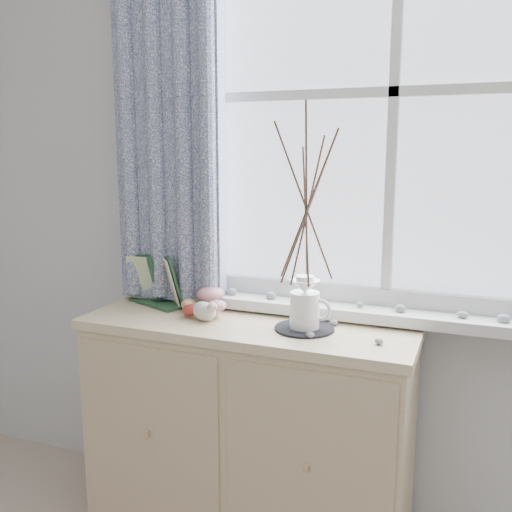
# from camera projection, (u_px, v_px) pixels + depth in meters

# --- Properties ---
(sideboard) EXTENTS (1.20, 0.45, 0.85)m
(sideboard) POSITION_uv_depth(u_px,v_px,m) (248.00, 431.00, 2.12)
(sideboard) COLOR beige
(sideboard) RESTS_ON ground
(botanical_book) EXTENTS (0.32, 0.23, 0.21)m
(botanical_book) POSITION_uv_depth(u_px,v_px,m) (153.00, 281.00, 2.22)
(botanical_book) COLOR #204429
(botanical_book) RESTS_ON sideboard
(toadstool_cluster) EXTENTS (0.15, 0.16, 0.10)m
(toadstool_cluster) POSITION_uv_depth(u_px,v_px,m) (212.00, 298.00, 2.13)
(toadstool_cluster) COLOR silver
(toadstool_cluster) RESTS_ON sideboard
(wooden_eggs) EXTENTS (0.14, 0.18, 0.07)m
(wooden_eggs) POSITION_uv_depth(u_px,v_px,m) (190.00, 305.00, 2.15)
(wooden_eggs) COLOR tan
(wooden_eggs) RESTS_ON sideboard
(songbird_figurine) EXTENTS (0.16, 0.12, 0.08)m
(songbird_figurine) POSITION_uv_depth(u_px,v_px,m) (204.00, 310.00, 2.05)
(songbird_figurine) COLOR beige
(songbird_figurine) RESTS_ON sideboard
(crocheted_doily) EXTENTS (0.20, 0.20, 0.01)m
(crocheted_doily) POSITION_uv_depth(u_px,v_px,m) (304.00, 328.00, 1.95)
(crocheted_doily) COLOR black
(crocheted_doily) RESTS_ON sideboard
(twig_pitcher) EXTENTS (0.29, 0.29, 0.76)m
(twig_pitcher) POSITION_uv_depth(u_px,v_px,m) (306.00, 202.00, 1.87)
(twig_pitcher) COLOR white
(twig_pitcher) RESTS_ON crocheted_doily
(sideboard_pebbles) EXTENTS (0.25, 0.19, 0.02)m
(sideboard_pebbles) POSITION_uv_depth(u_px,v_px,m) (340.00, 333.00, 1.88)
(sideboard_pebbles) COLOR #959598
(sideboard_pebbles) RESTS_ON sideboard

